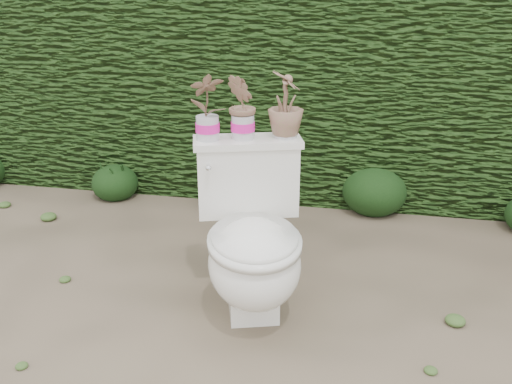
% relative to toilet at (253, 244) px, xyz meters
% --- Properties ---
extents(ground, '(60.00, 60.00, 0.00)m').
position_rel_toilet_xyz_m(ground, '(0.16, 0.20, -0.36)').
color(ground, '#7F6F57').
rests_on(ground, ground).
extents(hedge, '(8.00, 1.00, 1.60)m').
position_rel_toilet_xyz_m(hedge, '(0.16, 1.80, 0.44)').
color(hedge, '#31561C').
rests_on(hedge, ground).
extents(toilet, '(0.63, 0.78, 0.78)m').
position_rel_toilet_xyz_m(toilet, '(0.00, 0.00, 0.00)').
color(toilet, white).
rests_on(toilet, ground).
extents(potted_plant_left, '(0.19, 0.17, 0.29)m').
position_rel_toilet_xyz_m(potted_plant_left, '(-0.24, 0.18, 0.57)').
color(potted_plant_left, '#3C8329').
rests_on(potted_plant_left, toilet).
extents(potted_plant_center, '(0.18, 0.19, 0.28)m').
position_rel_toilet_xyz_m(potted_plant_center, '(-0.09, 0.22, 0.56)').
color(potted_plant_center, '#3C8329').
rests_on(potted_plant_center, toilet).
extents(potted_plant_right, '(0.20, 0.20, 0.29)m').
position_rel_toilet_xyz_m(potted_plant_right, '(0.10, 0.28, 0.57)').
color(potted_plant_right, '#3C8329').
rests_on(potted_plant_right, toilet).
extents(liriope_clump_1, '(0.32, 0.32, 0.26)m').
position_rel_toilet_xyz_m(liriope_clump_1, '(-1.23, 1.23, -0.23)').
color(liriope_clump_1, '#1B3914').
rests_on(liriope_clump_1, ground).
extents(liriope_clump_2, '(0.40, 0.40, 0.32)m').
position_rel_toilet_xyz_m(liriope_clump_2, '(-0.38, 1.27, -0.19)').
color(liriope_clump_2, '#1B3914').
rests_on(liriope_clump_2, ground).
extents(liriope_clump_3, '(0.42, 0.42, 0.34)m').
position_rel_toilet_xyz_m(liriope_clump_3, '(0.55, 1.33, -0.19)').
color(liriope_clump_3, '#1B3914').
rests_on(liriope_clump_3, ground).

